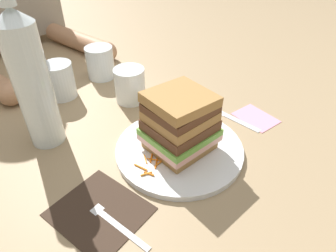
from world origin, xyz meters
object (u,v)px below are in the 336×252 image
Objects in this scene: knife at (226,115)px; juice_glass at (130,86)px; empty_tumbler_0 at (60,80)px; sandwich at (180,123)px; water_bottle at (32,81)px; napkin_dark at (100,212)px; fork at (109,218)px; napkin_pink at (256,117)px; empty_tumbler_1 at (100,62)px; main_plate at (179,149)px.

juice_glass reaches higher than knife.
sandwich is at bearing -87.55° from empty_tumbler_0.
water_bottle is at bearing 173.18° from juice_glass.
napkin_dark and knife have the same top height.
fork is 1.73× the size of napkin_pink.
empty_tumbler_1 is (-0.05, 0.38, 0.04)m from knife.
main_plate is at bearing -87.53° from empty_tumbler_0.
empty_tumbler_0 is at bearing 179.93° from empty_tumbler_1.
empty_tumbler_1 is 0.94× the size of napkin_pink.
knife is 2.21× the size of empty_tumbler_1.
juice_glass is 0.18m from empty_tumbler_0.
knife is (0.38, -0.02, 0.00)m from napkin_dark.
napkin_pink is (0.21, -0.07, -0.07)m from sandwich.
empty_tumbler_1 is at bearing 76.19° from juice_glass.
empty_tumbler_1 reaches higher than main_plate.
napkin_pink is at bearing -78.71° from empty_tumbler_1.
knife is 0.07m from napkin_pink.
empty_tumbler_1 reaches higher than knife.
main_plate reaches higher than fork.
napkin_dark is at bearing 176.58° from sandwich.
empty_tumbler_1 is (0.12, 0.37, -0.03)m from sandwich.
water_bottle is 3.46× the size of empty_tumbler_0.
empty_tumbler_0 is (0.13, 0.13, -0.10)m from water_bottle.
sandwich is 1.57× the size of empty_tumbler_0.
juice_glass is at bearing -6.82° from water_bottle.
sandwich is at bearing -107.96° from empty_tumbler_1.
main_plate reaches higher than napkin_dark.
empty_tumbler_1 is at bearing 25.58° from water_bottle.
main_plate is at bearing -110.75° from juice_glass.
main_plate reaches higher than knife.
juice_glass is 0.95× the size of empty_tumbler_0.
napkin_dark is 1.64× the size of empty_tumbler_1.
water_bottle is at bearing 120.45° from main_plate.
water_bottle is (-0.32, 0.26, 0.14)m from knife.
juice_glass reaches higher than napkin_dark.
napkin_pink is at bearing -60.46° from knife.
fork is at bearing -130.39° from empty_tumbler_1.
sandwich is 0.45× the size of water_bottle.
main_plate is 0.18m from knife.
knife is 0.25m from juice_glass.
empty_tumbler_0 reaches higher than knife.
main_plate is 0.24m from juice_glass.
main_plate is 0.32m from water_bottle.
napkin_pink is (0.42, -0.06, -0.00)m from fork.
water_bottle is 3.53× the size of empty_tumbler_1.
knife is 2.09× the size of napkin_pink.
empty_tumbler_1 is at bearing 72.06° from main_plate.
main_plate is 2.90× the size of empty_tumbler_1.
knife is (0.18, -0.01, -0.00)m from main_plate.
napkin_dark is at bearing -104.48° from water_bottle.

